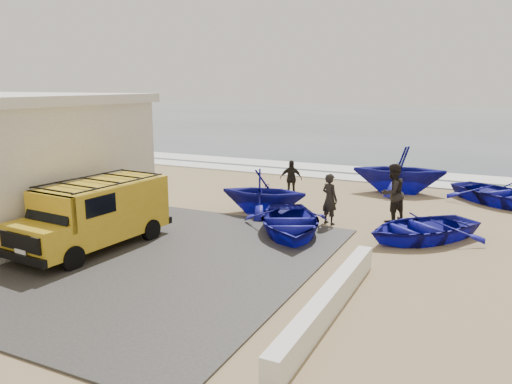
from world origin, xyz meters
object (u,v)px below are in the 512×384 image
(boat_far_left, at_px, (399,170))
(van, at_px, (96,212))
(parapet, at_px, (329,301))
(fisherman_middle, at_px, (392,193))
(fisherman_front, at_px, (330,199))
(boat_far_right, at_px, (501,194))
(boat_near_left, at_px, (289,222))
(boat_mid_left, at_px, (263,192))
(boat_near_right, at_px, (421,228))
(fisherman_back, at_px, (291,179))

(boat_far_left, bearing_deg, van, -41.10)
(van, relative_size, boat_far_left, 1.22)
(parapet, distance_m, fisherman_middle, 7.75)
(fisherman_front, bearing_deg, fisherman_middle, -120.54)
(van, bearing_deg, boat_far_right, 50.86)
(boat_far_left, height_order, fisherman_front, boat_far_left)
(boat_near_left, xyz_separation_m, boat_mid_left, (-1.83, 2.00, 0.41))
(boat_mid_left, bearing_deg, boat_near_right, -108.39)
(boat_near_left, distance_m, boat_mid_left, 2.74)
(boat_near_right, bearing_deg, fisherman_back, -173.32)
(boat_near_right, relative_size, fisherman_middle, 1.86)
(van, height_order, boat_near_left, van)
(van, xyz_separation_m, boat_far_right, (10.41, 10.94, -0.63))
(parapet, distance_m, boat_near_right, 6.04)
(fisherman_front, bearing_deg, van, 71.36)
(boat_near_left, relative_size, fisherman_middle, 1.96)
(boat_near_right, height_order, boat_mid_left, boat_mid_left)
(parapet, distance_m, fisherman_back, 10.83)
(boat_far_right, bearing_deg, van, 175.52)
(fisherman_back, bearing_deg, boat_mid_left, -106.71)
(boat_far_right, distance_m, fisherman_back, 8.25)
(boat_far_right, bearing_deg, boat_near_right, -160.34)
(parapet, height_order, fisherman_back, fisherman_back)
(van, height_order, boat_far_left, boat_far_left)
(fisherman_front, height_order, fisherman_middle, fisherman_middle)
(boat_far_left, distance_m, fisherman_middle, 4.90)
(fisherman_front, height_order, fisherman_back, fisherman_front)
(parapet, xyz_separation_m, boat_far_left, (-0.89, 12.57, 0.74))
(van, relative_size, fisherman_back, 3.02)
(boat_near_right, relative_size, boat_far_left, 0.97)
(boat_far_left, xyz_separation_m, fisherman_front, (-1.19, -6.08, -0.16))
(boat_far_left, distance_m, boat_far_right, 4.09)
(boat_near_right, bearing_deg, parapet, -59.29)
(boat_near_right, relative_size, fisherman_back, 2.39)
(fisherman_back, bearing_deg, boat_far_left, 17.67)
(parapet, bearing_deg, boat_far_right, 75.53)
(boat_mid_left, xyz_separation_m, fisherman_middle, (4.41, 0.91, 0.19))
(van, distance_m, boat_mid_left, 6.23)
(van, height_order, boat_far_right, van)
(boat_far_right, relative_size, fisherman_middle, 2.05)
(boat_mid_left, height_order, boat_far_left, boat_far_left)
(van, height_order, fisherman_back, van)
(fisherman_middle, bearing_deg, boat_near_right, 66.19)
(boat_mid_left, distance_m, boat_far_right, 9.43)
(fisherman_middle, bearing_deg, van, -15.60)
(van, xyz_separation_m, fisherman_middle, (7.03, 6.56, -0.05))
(boat_near_right, xyz_separation_m, fisherman_back, (-5.73, 3.75, 0.40))
(boat_far_left, height_order, fisherman_back, boat_far_left)
(van, distance_m, boat_far_right, 15.11)
(parapet, relative_size, boat_mid_left, 1.94)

